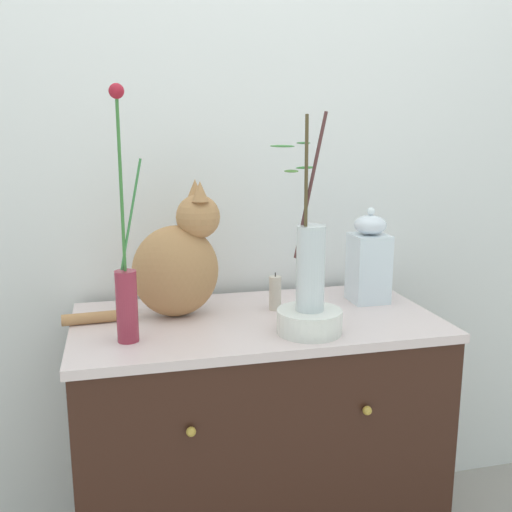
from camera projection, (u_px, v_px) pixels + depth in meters
wall_back at (231, 142)px, 1.88m from camera, size 4.40×0.08×2.60m
sideboard at (256, 447)px, 1.74m from camera, size 1.03×0.56×0.81m
cat_sitting at (178, 262)px, 1.64m from camera, size 0.45×0.17×0.39m
vase_slim_green at (126, 285)px, 1.44m from camera, size 0.08×0.05×0.63m
bowl_porcelain at (309, 321)px, 1.53m from camera, size 0.17×0.17×0.06m
vase_glass_clear at (310, 260)px, 1.49m from camera, size 0.15×0.15×0.51m
jar_lidded_porcelain at (369, 260)px, 1.79m from camera, size 0.11×0.11×0.30m
candle_pillar at (275, 293)px, 1.72m from camera, size 0.04×0.04×0.11m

